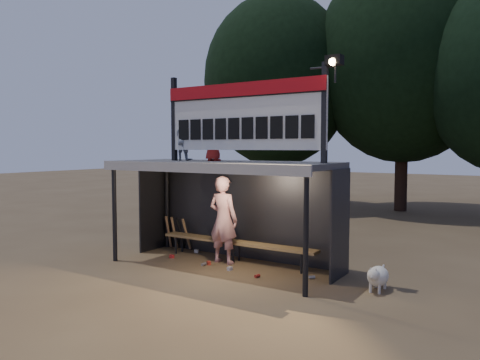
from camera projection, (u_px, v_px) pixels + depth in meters
ground at (223, 267)px, 10.29m from camera, size 80.00×80.00×0.00m
player at (223, 220)px, 10.56m from camera, size 0.73×0.49×1.99m
child_a at (184, 140)px, 10.79m from camera, size 0.47×0.37×0.97m
child_b at (214, 140)px, 10.39m from camera, size 0.46×0.31×0.93m
dugout_shelter at (229, 183)px, 10.36m from camera, size 5.10×2.08×2.32m
scoreboard_assembly at (244, 114)px, 9.75m from camera, size 4.10×0.27×1.99m
bench at (236, 243)px, 10.72m from camera, size 4.00×0.35×0.48m
tree_left at (277, 81)px, 20.46m from camera, size 6.46×6.46×9.27m
tree_mid at (404, 60)px, 18.98m from camera, size 7.22×7.22×10.36m
dog at (377, 276)px, 8.52m from camera, size 0.36×0.81×0.49m
bats at (177, 233)px, 12.01m from camera, size 0.68×0.35×0.84m
litter at (223, 265)px, 10.30m from camera, size 3.64×1.23×0.08m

